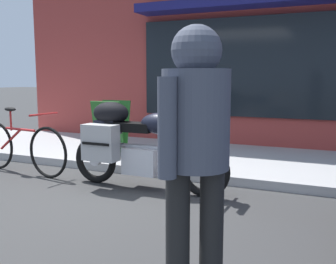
# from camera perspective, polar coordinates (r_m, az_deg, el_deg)

# --- Properties ---
(ground_plane) EXTENTS (80.00, 80.00, 0.00)m
(ground_plane) POSITION_cam_1_polar(r_m,az_deg,el_deg) (4.61, -11.11, -9.47)
(ground_plane) COLOR #363636
(touring_motorcycle) EXTENTS (2.11, 0.65, 1.38)m
(touring_motorcycle) POSITION_cam_1_polar(r_m,az_deg,el_deg) (4.79, -4.77, -1.35)
(touring_motorcycle) COLOR black
(touring_motorcycle) RESTS_ON ground_plane
(parked_bicycle) EXTENTS (1.80, 0.48, 0.95)m
(parked_bicycle) POSITION_cam_1_polar(r_m,az_deg,el_deg) (6.00, -20.61, -2.00)
(parked_bicycle) COLOR black
(parked_bicycle) RESTS_ON ground_plane
(pedestrian_walking) EXTENTS (0.49, 0.53, 1.65)m
(pedestrian_walking) POSITION_cam_1_polar(r_m,az_deg,el_deg) (2.20, 4.00, -0.60)
(pedestrian_walking) COLOR black
(pedestrian_walking) RESTS_ON ground_plane
(sandwich_board_sign) EXTENTS (0.55, 0.40, 0.86)m
(sandwich_board_sign) POSITION_cam_1_polar(r_m,az_deg,el_deg) (6.72, -8.26, 0.88)
(sandwich_board_sign) COLOR #1E511E
(sandwich_board_sign) RESTS_ON sidewalk_curb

